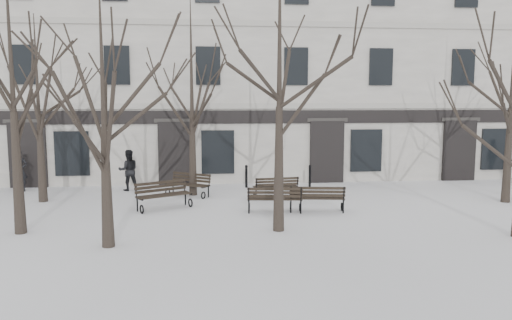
{
  "coord_description": "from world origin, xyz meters",
  "views": [
    {
      "loc": [
        -2.08,
        -14.88,
        3.93
      ],
      "look_at": [
        -0.32,
        3.0,
        1.72
      ],
      "focal_mm": 35.0,
      "sensor_mm": 36.0,
      "label": 1
    }
  ],
  "objects": [
    {
      "name": "pedestrian_b",
      "position": [
        -5.47,
        6.74,
        0.0
      ],
      "size": [
        1.0,
        0.86,
        1.76
      ],
      "primitive_type": "imported",
      "rotation": [
        0.0,
        0.0,
        3.39
      ],
      "color": "black",
      "rests_on": "ground"
    },
    {
      "name": "tree_4",
      "position": [
        -8.38,
        4.66,
        4.41
      ],
      "size": [
        4.93,
        4.93,
        7.05
      ],
      "color": "black",
      "rests_on": "ground"
    },
    {
      "name": "pedestrian_a",
      "position": [
        -10.05,
        6.96,
        0.0
      ],
      "size": [
        0.74,
        0.58,
        1.78
      ],
      "primitive_type": "imported",
      "rotation": [
        0.0,
        0.0,
        0.27
      ],
      "color": "black",
      "rests_on": "ground"
    },
    {
      "name": "tree_5",
      "position": [
        -2.68,
        5.44,
        4.94
      ],
      "size": [
        5.53,
        5.53,
        7.9
      ],
      "color": "black",
      "rests_on": "ground"
    },
    {
      "name": "tree_1",
      "position": [
        -4.74,
        -1.61,
        4.34
      ],
      "size": [
        4.86,
        4.86,
        6.95
      ],
      "color": "black",
      "rests_on": "ground"
    },
    {
      "name": "bollard_a",
      "position": [
        -0.37,
        6.94,
        0.55
      ],
      "size": [
        0.13,
        0.13,
        1.02
      ],
      "color": "black",
      "rests_on": "ground"
    },
    {
      "name": "tree_0",
      "position": [
        -7.57,
        0.01,
        5.3
      ],
      "size": [
        5.93,
        5.93,
        8.47
      ],
      "color": "black",
      "rests_on": "ground"
    },
    {
      "name": "ground",
      "position": [
        0.0,
        0.0,
        0.0
      ],
      "size": [
        100.0,
        100.0,
        0.0
      ],
      "primitive_type": "plane",
      "color": "white",
      "rests_on": "ground"
    },
    {
      "name": "building",
      "position": [
        0.0,
        12.96,
        5.52
      ],
      "size": [
        40.4,
        10.2,
        11.4
      ],
      "color": "beige",
      "rests_on": "ground"
    },
    {
      "name": "bollard_b",
      "position": [
        2.46,
        6.75,
        0.54
      ],
      "size": [
        0.13,
        0.13,
        1.01
      ],
      "color": "black",
      "rests_on": "ground"
    },
    {
      "name": "bench_4",
      "position": [
        0.61,
        4.43,
        0.48
      ],
      "size": [
        1.81,
        0.83,
        0.88
      ],
      "rotation": [
        0.0,
        0.0,
        3.26
      ],
      "color": "black",
      "rests_on": "ground"
    },
    {
      "name": "bench_3",
      "position": [
        -2.85,
        5.26,
        0.51
      ],
      "size": [
        1.88,
        1.56,
        0.93
      ],
      "rotation": [
        0.0,
        0.0,
        -0.58
      ],
      "color": "black",
      "rests_on": "ground"
    },
    {
      "name": "bench_2",
      "position": [
        1.69,
        1.85,
        0.52
      ],
      "size": [
        1.98,
        0.95,
        0.96
      ],
      "rotation": [
        0.0,
        0.0,
        3.0
      ],
      "color": "black",
      "rests_on": "ground"
    },
    {
      "name": "tree_2",
      "position": [
        0.02,
        -0.44,
        5.52
      ],
      "size": [
        6.18,
        6.18,
        8.83
      ],
      "color": "black",
      "rests_on": "ground"
    },
    {
      "name": "bench_0",
      "position": [
        -3.67,
        2.92,
        0.54
      ],
      "size": [
        2.04,
        1.57,
        1.0
      ],
      "rotation": [
        0.0,
        0.0,
        0.51
      ],
      "color": "black",
      "rests_on": "ground"
    },
    {
      "name": "bench_1",
      "position": [
        0.22,
        1.89,
        0.52
      ],
      "size": [
        1.94,
        0.89,
        0.95
      ],
      "rotation": [
        0.0,
        0.0,
        3.03
      ],
      "color": "black",
      "rests_on": "ground"
    }
  ]
}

